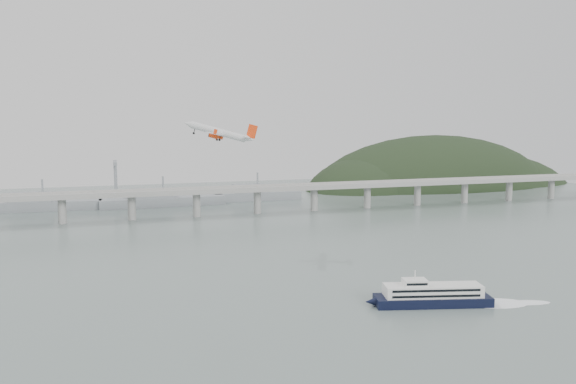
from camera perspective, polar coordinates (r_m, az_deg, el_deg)
name	(u,v)px	position (r m, az deg, el deg)	size (l,w,h in m)	color
ground	(323,280)	(272.69, 3.58, -8.91)	(900.00, 900.00, 0.00)	slate
bridge	(232,193)	(457.48, -5.71, -0.13)	(800.00, 22.00, 23.90)	#999997
headland	(444,201)	(696.85, 15.54, -0.91)	(365.00, 155.00, 156.00)	black
distant_fleet	(36,204)	(516.94, -24.24, -1.17)	(453.00, 60.90, 40.00)	gray
ferry	(433,295)	(243.35, 14.48, -10.14)	(77.82, 27.90, 14.90)	black
airliner	(220,133)	(311.60, -6.93, 6.02)	(38.83, 36.62, 13.55)	silver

